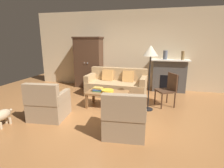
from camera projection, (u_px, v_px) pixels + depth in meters
ground_plane at (108, 111)px, 4.53m from camera, size 9.60×9.60×0.00m
back_wall at (127, 50)px, 6.59m from camera, size 7.20×0.10×2.80m
fireplace at (169, 75)px, 6.17m from camera, size 1.26×0.48×1.12m
armoire at (89, 62)px, 6.73m from camera, size 1.06×0.57×1.88m
couch at (117, 85)px, 5.81m from camera, size 1.94×0.90×0.86m
coffee_table at (108, 94)px, 4.77m from camera, size 1.10×0.60×0.42m
fruit_bowl at (107, 91)px, 4.73m from camera, size 0.33×0.33×0.06m
book_stack at (98, 89)px, 4.78m from camera, size 0.26×0.19×0.11m
mantel_vase_slate at (165, 55)px, 6.03m from camera, size 0.15×0.15×0.30m
mantel_vase_bronze at (183, 55)px, 5.89m from camera, size 0.11×0.11×0.29m
armchair_near_left at (48, 105)px, 4.07m from camera, size 0.86×0.85×0.88m
armchair_near_right at (125, 119)px, 3.35m from camera, size 0.85×0.84×0.88m
side_chair_wooden at (168, 88)px, 4.81m from camera, size 0.60×0.60×0.90m
floor_lamp at (151, 54)px, 4.29m from camera, size 0.36×0.36×1.65m
dog at (1, 116)px, 3.67m from camera, size 0.20×0.57×0.39m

